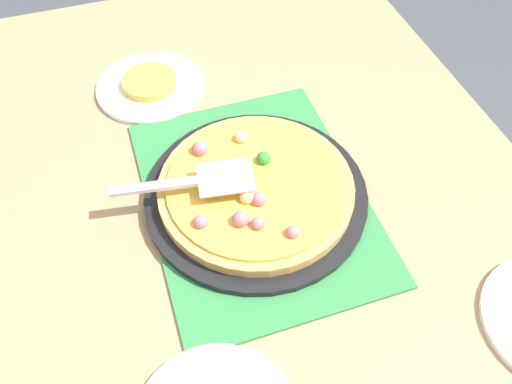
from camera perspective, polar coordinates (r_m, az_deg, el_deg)
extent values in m
plane|color=#3D4247|center=(1.56, 0.00, -17.72)|extent=(8.00, 8.00, 0.00)
cube|color=#9E7A56|center=(0.91, 0.00, -1.36)|extent=(1.40, 1.00, 0.03)
cube|color=#9E7A56|center=(1.62, -22.47, 4.15)|extent=(0.07, 0.07, 0.72)
cube|color=#9E7A56|center=(1.71, 7.46, 11.25)|extent=(0.07, 0.07, 0.72)
cube|color=#2D753D|center=(0.89, 0.00, -0.67)|extent=(0.48, 0.36, 0.01)
cylinder|color=black|center=(0.89, 0.00, -0.28)|extent=(0.38, 0.38, 0.01)
cylinder|color=tan|center=(0.87, 0.00, 0.40)|extent=(0.33, 0.33, 0.02)
cylinder|color=gold|center=(0.86, 0.00, 0.94)|extent=(0.30, 0.30, 0.01)
sphere|color=#B76675|center=(0.91, -6.17, 4.77)|extent=(0.03, 0.03, 0.03)
sphere|color=#B76675|center=(0.81, -1.70, -3.02)|extent=(0.03, 0.03, 0.03)
sphere|color=#B76675|center=(0.83, 0.31, -0.80)|extent=(0.02, 0.02, 0.02)
sphere|color=#B76675|center=(0.80, 4.02, -4.41)|extent=(0.02, 0.02, 0.02)
sphere|color=#338433|center=(0.89, 0.85, 3.70)|extent=(0.02, 0.02, 0.02)
sphere|color=#E5CC7F|center=(0.92, -1.62, 6.05)|extent=(0.02, 0.02, 0.02)
sphere|color=#338433|center=(0.87, -1.38, 2.39)|extent=(0.02, 0.02, 0.02)
sphere|color=#B76675|center=(0.80, 0.21, -3.49)|extent=(0.02, 0.02, 0.02)
sphere|color=#E5CC7F|center=(0.83, -0.96, -0.49)|extent=(0.03, 0.03, 0.03)
sphere|color=#B76675|center=(0.81, -6.11, -3.25)|extent=(0.02, 0.02, 0.02)
cylinder|color=white|center=(1.11, -11.52, 11.25)|extent=(0.22, 0.22, 0.01)
cylinder|color=gold|center=(1.11, -11.63, 11.76)|extent=(0.11, 0.11, 0.02)
cube|color=silver|center=(0.84, -3.37, 1.62)|extent=(0.08, 0.10, 0.00)
cube|color=#B2B2B7|center=(0.84, -11.15, 0.60)|extent=(0.04, 0.14, 0.01)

